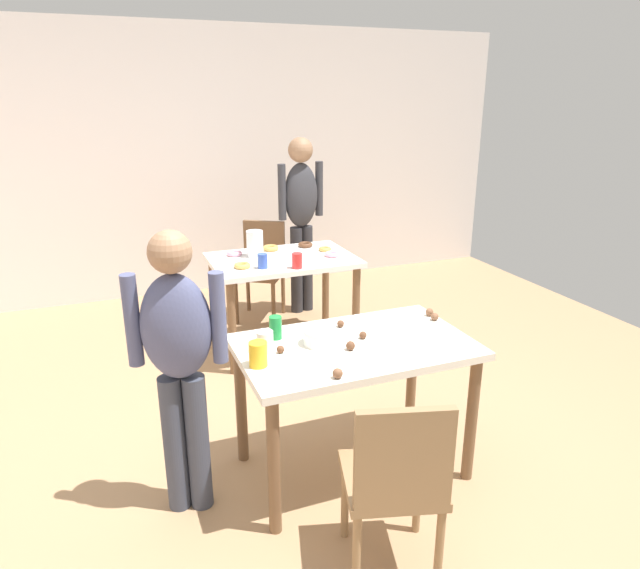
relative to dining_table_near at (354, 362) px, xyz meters
The scene contains 30 objects.
ground_plane 0.67m from the dining_table_near, 97.12° to the left, with size 6.40×6.40×0.00m, color #9E7A56.
wall_back 3.45m from the dining_table_near, 90.40° to the left, with size 6.40×0.10×2.60m, color silver.
dining_table_near is the anchor object (origin of this frame).
dining_table_far 1.67m from the dining_table_near, 84.73° to the left, with size 1.10×0.75×0.75m.
chair_near_table 0.77m from the dining_table_near, 101.77° to the right, with size 0.50×0.50×0.87m.
chair_far_table 2.39m from the dining_table_near, 85.56° to the left, with size 0.55×0.55×0.87m.
person_girl_near 0.90m from the dining_table_near, behind, with size 0.45×0.28×1.41m.
person_adult_far 2.45m from the dining_table_near, 76.57° to the left, with size 0.46×0.25×1.60m.
mixing_bowl 0.23m from the dining_table_near, 159.61° to the left, with size 0.17×0.17×0.08m, color white.
soda_can 0.45m from the dining_table_near, 149.49° to the left, with size 0.07×0.07×0.12m, color #198438.
fork_near 0.27m from the dining_table_near, 78.74° to the right, with size 0.17×0.02×0.01m, color silver.
cup_near_0 0.56m from the dining_table_near, behind, with size 0.09×0.09×0.12m, color yellow.
cup_near_1 0.49m from the dining_table_near, behind, with size 0.08×0.08×0.11m, color white.
cake_ball_0 0.41m from the dining_table_near, 126.42° to the right, with size 0.05×0.05×0.05m, color brown.
cake_ball_1 0.26m from the dining_table_near, 85.19° to the left, with size 0.04×0.04×0.04m, color brown.
cake_ball_2 0.60m from the dining_table_near, 18.34° to the left, with size 0.04×0.04×0.04m, color brown.
cake_ball_3 0.58m from the dining_table_near, 12.04° to the left, with size 0.04×0.04×0.04m, color brown.
cake_ball_4 0.15m from the dining_table_near, 130.22° to the right, with size 0.05×0.05×0.05m, color brown.
cake_ball_5 0.15m from the dining_table_near, 31.30° to the left, with size 0.04×0.04×0.04m, color brown.
cake_ball_6 0.41m from the dining_table_near, behind, with size 0.04×0.04×0.04m, color brown.
cake_ball_7 0.51m from the dining_table_near, 159.89° to the left, with size 0.04×0.04×0.04m, color brown.
pitcher_far 1.78m from the dining_table_near, 91.08° to the left, with size 0.13×0.13×0.20m, color white.
cup_far_0 1.37m from the dining_table_near, 83.01° to the left, with size 0.08×0.08×0.11m, color red.
cup_far_1 1.45m from the dining_table_near, 92.68° to the left, with size 0.07×0.07×0.11m, color #3351B2.
donut_far_0 1.53m from the dining_table_near, 97.73° to the left, with size 0.12×0.12×0.04m, color gold.
donut_far_1 1.91m from the dining_table_near, 86.03° to the left, with size 0.13×0.13×0.04m, color gold.
donut_far_2 1.64m from the dining_table_near, 71.31° to the left, with size 0.12×0.12×0.03m, color pink.
donut_far_3 1.95m from the dining_table_near, 77.18° to the left, with size 0.12×0.12×0.04m, color brown.
donut_far_4 1.81m from the dining_table_near, 72.71° to the left, with size 0.10×0.10×0.03m, color gold.
donut_far_5 1.87m from the dining_table_near, 95.53° to the left, with size 0.12×0.12×0.04m, color pink.
Camera 1 is at (-1.13, -2.61, 1.97)m, focal length 32.09 mm.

